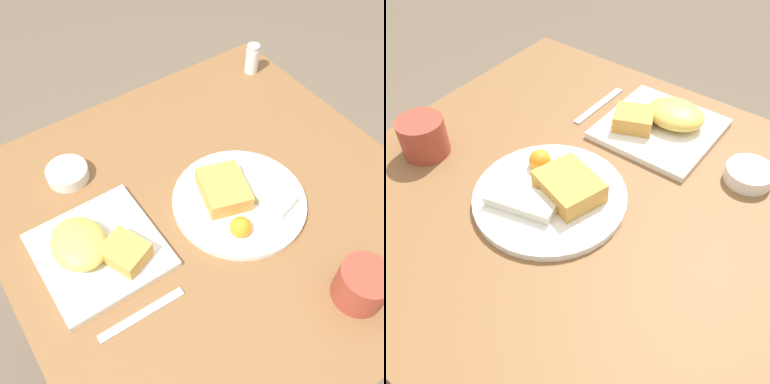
% 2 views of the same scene
% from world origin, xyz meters
% --- Properties ---
extents(ground_plane, '(8.00, 8.00, 0.00)m').
position_xyz_m(ground_plane, '(0.00, 0.00, 0.00)').
color(ground_plane, brown).
extents(dining_table, '(0.88, 0.88, 0.73)m').
position_xyz_m(dining_table, '(0.00, 0.00, 0.64)').
color(dining_table, brown).
rests_on(dining_table, ground_plane).
extents(plate_square_near, '(0.23, 0.23, 0.06)m').
position_xyz_m(plate_square_near, '(-0.04, -0.26, 0.75)').
color(plate_square_near, white).
rests_on(plate_square_near, dining_table).
extents(plate_oval_far, '(0.29, 0.29, 0.05)m').
position_xyz_m(plate_oval_far, '(0.02, 0.05, 0.75)').
color(plate_oval_far, white).
rests_on(plate_oval_far, dining_table).
extents(sauce_ramekin, '(0.09, 0.09, 0.03)m').
position_xyz_m(sauce_ramekin, '(-0.25, -0.22, 0.75)').
color(sauce_ramekin, white).
rests_on(sauce_ramekin, dining_table).
extents(butter_knife, '(0.02, 0.17, 0.00)m').
position_xyz_m(butter_knife, '(0.12, -0.25, 0.73)').
color(butter_knife, silver).
rests_on(butter_knife, dining_table).
extents(coffee_mug, '(0.09, 0.09, 0.08)m').
position_xyz_m(coffee_mug, '(0.31, 0.10, 0.77)').
color(coffee_mug, '#9E3D2D').
rests_on(coffee_mug, dining_table).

